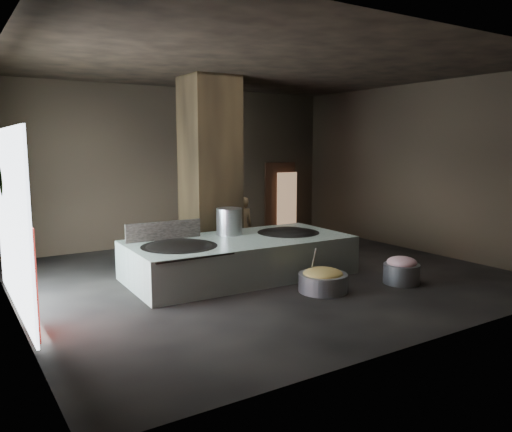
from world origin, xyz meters
TOP-DOWN VIEW (x-y plane):
  - floor at (0.00, 0.00)m, footprint 10.00×9.00m
  - ceiling at (0.00, 0.00)m, footprint 10.00×9.00m
  - back_wall at (0.00, 4.55)m, footprint 10.00×0.10m
  - front_wall at (0.00, -4.55)m, footprint 10.00×0.10m
  - left_wall at (-5.05, 0.00)m, footprint 0.10×9.00m
  - right_wall at (5.05, 0.00)m, footprint 0.10×9.00m
  - pillar at (-0.30, 1.90)m, footprint 1.20×1.20m
  - hearth_platform at (-0.48, 0.17)m, footprint 4.89×2.44m
  - platform_cap at (-0.48, 0.17)m, footprint 4.73×2.27m
  - wok_left at (-1.93, 0.12)m, footprint 1.52×1.52m
  - wok_left_rim at (-1.93, 0.12)m, footprint 1.55×1.55m
  - wok_right at (0.87, 0.22)m, footprint 1.42×1.42m
  - wok_right_rim at (0.87, 0.22)m, footprint 1.45×1.45m
  - stock_pot at (-0.43, 0.72)m, footprint 0.59×0.59m
  - splash_guard at (-1.93, 0.92)m, footprint 1.68×0.11m
  - cook at (0.69, 2.00)m, footprint 0.59×0.41m
  - veg_basin at (0.31, -1.72)m, footprint 1.05×1.05m
  - veg_fill at (0.31, -1.72)m, footprint 0.79×0.79m
  - ladle at (0.16, -1.57)m, footprint 0.16×0.37m
  - meat_basin at (2.07, -2.14)m, footprint 0.87×0.87m
  - meat_fill at (2.07, -2.14)m, footprint 0.62×0.62m
  - doorway_near at (1.20, 4.45)m, footprint 1.18×0.08m
  - doorway_near_glow at (1.32, 4.55)m, footprint 0.84×0.04m
  - doorway_far at (3.60, 4.45)m, footprint 1.18×0.08m
  - doorway_far_glow at (3.75, 4.26)m, footprint 0.78×0.04m
  - left_opening at (-4.95, 0.20)m, footprint 0.04×4.20m
  - pavilion_sliver at (-4.88, -1.10)m, footprint 0.05×0.90m
  - tree_silhouette at (-4.85, 1.30)m, footprint 0.28×1.10m

SIDE VIEW (x-z plane):
  - floor at x=0.00m, z-range -0.10..0.00m
  - veg_basin at x=0.31m, z-range 0.00..0.36m
  - meat_basin at x=2.07m, z-range 0.00..0.41m
  - veg_fill at x=0.31m, z-range 0.23..0.47m
  - hearth_platform at x=-0.48m, z-range 0.00..0.84m
  - meat_fill at x=2.07m, z-range 0.33..0.57m
  - ladle at x=0.16m, z-range 0.21..0.89m
  - wok_left at x=-1.93m, z-range 0.54..0.96m
  - wok_right at x=0.87m, z-range 0.55..0.95m
  - cook at x=0.69m, z-range 0.00..1.53m
  - platform_cap at x=-0.48m, z-range 0.80..0.83m
  - wok_left_rim at x=-1.93m, z-range 0.79..0.85m
  - wok_right_rim at x=0.87m, z-range 0.79..0.85m
  - pavilion_sliver at x=-4.88m, z-range 0.00..1.70m
  - splash_guard at x=-1.93m, z-range 0.82..1.24m
  - doorway_near_glow at x=1.32m, z-range 0.06..2.04m
  - doorway_far_glow at x=3.75m, z-range 0.13..1.97m
  - doorway_near at x=1.20m, z-range -0.09..2.29m
  - doorway_far at x=3.60m, z-range -0.09..2.29m
  - stock_pot at x=-0.43m, z-range 0.81..1.45m
  - left_opening at x=-4.95m, z-range 0.05..3.15m
  - tree_silhouette at x=-4.85m, z-range 1.65..2.75m
  - back_wall at x=0.00m, z-range 0.00..4.50m
  - front_wall at x=0.00m, z-range 0.00..4.50m
  - left_wall at x=-5.05m, z-range 0.00..4.50m
  - right_wall at x=5.05m, z-range 0.00..4.50m
  - pillar at x=-0.30m, z-range 0.00..4.50m
  - ceiling at x=0.00m, z-range 4.50..4.60m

